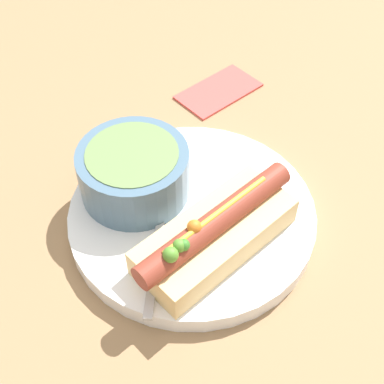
% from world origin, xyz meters
% --- Properties ---
extents(ground_plane, '(4.00, 4.00, 0.00)m').
position_xyz_m(ground_plane, '(0.00, 0.00, 0.00)').
color(ground_plane, '#93704C').
extents(dinner_plate, '(0.25, 0.25, 0.02)m').
position_xyz_m(dinner_plate, '(0.00, 0.00, 0.01)').
color(dinner_plate, white).
rests_on(dinner_plate, ground_plane).
extents(hot_dog, '(0.18, 0.08, 0.06)m').
position_xyz_m(hot_dog, '(-0.01, -0.05, 0.04)').
color(hot_dog, '#E5C17F').
rests_on(hot_dog, dinner_plate).
extents(soup_bowl, '(0.11, 0.11, 0.05)m').
position_xyz_m(soup_bowl, '(-0.03, 0.06, 0.05)').
color(soup_bowl, slate).
rests_on(soup_bowl, dinner_plate).
extents(spoon, '(0.12, 0.13, 0.01)m').
position_xyz_m(spoon, '(-0.03, 0.01, 0.02)').
color(spoon, '#B7B7BC').
rests_on(spoon, dinner_plate).
extents(napkin, '(0.11, 0.06, 0.01)m').
position_xyz_m(napkin, '(0.16, 0.15, 0.00)').
color(napkin, '#E04C47').
rests_on(napkin, ground_plane).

